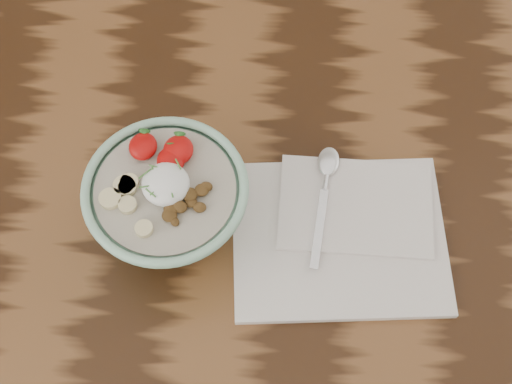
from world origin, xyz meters
TOP-DOWN VIEW (x-y plane):
  - table at (0.00, 0.00)cm, footprint 160.00×90.00cm
  - breakfast_bowl at (-16.13, -5.20)cm, footprint 18.49×18.49cm
  - napkin at (4.34, -5.09)cm, footprint 27.07×22.60cm
  - spoon at (2.21, 1.36)cm, footprint 3.68×16.51cm

SIDE VIEW (x-z plane):
  - table at x=0.00cm, z-range 28.20..103.20cm
  - napkin at x=4.34cm, z-range 74.87..76.44cm
  - spoon at x=2.21cm, z-range 76.49..77.35cm
  - breakfast_bowl at x=-16.13cm, z-range 75.09..87.53cm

